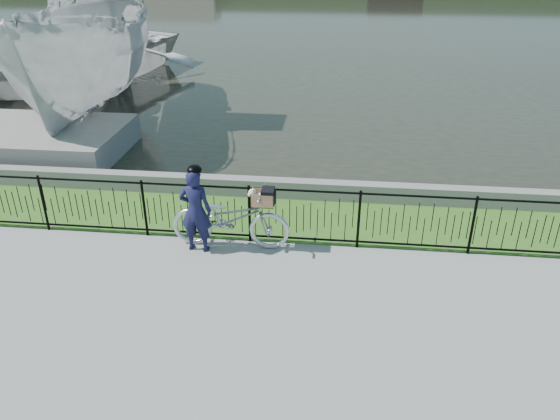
# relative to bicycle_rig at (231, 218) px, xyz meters

# --- Properties ---
(ground) EXTENTS (120.00, 120.00, 0.00)m
(ground) POSITION_rel_bicycle_rig_xyz_m (1.31, -1.40, -0.58)
(ground) COLOR gray
(ground) RESTS_ON ground
(grass_strip) EXTENTS (60.00, 2.00, 0.01)m
(grass_strip) POSITION_rel_bicycle_rig_xyz_m (1.31, 1.20, -0.57)
(grass_strip) COLOR #37631F
(grass_strip) RESTS_ON ground
(water) EXTENTS (120.00, 120.00, 0.00)m
(water) POSITION_rel_bicycle_rig_xyz_m (1.31, 31.60, -0.58)
(water) COLOR #26261E
(water) RESTS_ON ground
(quay_wall) EXTENTS (60.00, 0.30, 0.40)m
(quay_wall) POSITION_rel_bicycle_rig_xyz_m (1.31, 2.20, -0.38)
(quay_wall) COLOR slate
(quay_wall) RESTS_ON ground
(fence) EXTENTS (14.00, 0.06, 1.15)m
(fence) POSITION_rel_bicycle_rig_xyz_m (1.31, 0.20, -0.00)
(fence) COLOR black
(fence) RESTS_ON ground
(bicycle_rig) EXTENTS (2.17, 0.76, 1.21)m
(bicycle_rig) POSITION_rel_bicycle_rig_xyz_m (0.00, 0.00, 0.00)
(bicycle_rig) COLOR silver
(bicycle_rig) RESTS_ON ground
(cyclist) EXTENTS (0.60, 0.41, 1.66)m
(cyclist) POSITION_rel_bicycle_rig_xyz_m (-0.59, -0.19, 0.24)
(cyclist) COLOR #141538
(cyclist) RESTS_ON ground
(boat_near) EXTENTS (5.23, 10.13, 5.53)m
(boat_near) POSITION_rel_bicycle_rig_xyz_m (-5.70, 6.98, 1.41)
(boat_near) COLOR #BBBCBC
(boat_near) RESTS_ON water
(boat_far) EXTENTS (10.01, 11.54, 2.00)m
(boat_far) POSITION_rel_bicycle_rig_xyz_m (-8.45, 11.59, 0.42)
(boat_far) COLOR #BBBCBC
(boat_far) RESTS_ON water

